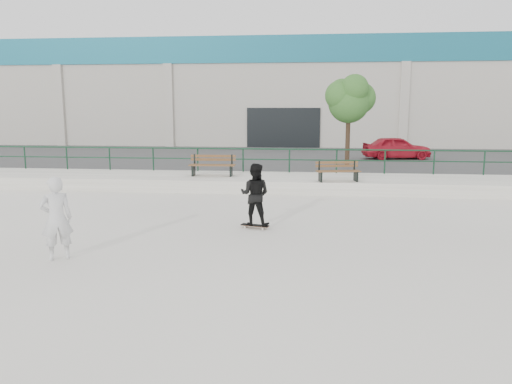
# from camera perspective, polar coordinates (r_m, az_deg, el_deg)

# --- Properties ---
(ground) EXTENTS (120.00, 120.00, 0.00)m
(ground) POSITION_cam_1_polar(r_m,az_deg,el_deg) (11.14, -3.86, -7.52)
(ground) COLOR beige
(ground) RESTS_ON ground
(ledge) EXTENTS (30.00, 3.00, 0.50)m
(ledge) POSITION_cam_1_polar(r_m,az_deg,el_deg) (20.29, 0.83, 1.11)
(ledge) COLOR beige
(ledge) RESTS_ON ground
(parking_strip) EXTENTS (60.00, 14.00, 0.50)m
(parking_strip) POSITION_cam_1_polar(r_m,az_deg,el_deg) (28.70, 2.44, 3.66)
(parking_strip) COLOR #404040
(parking_strip) RESTS_ON ground
(railing) EXTENTS (28.00, 0.06, 1.03)m
(railing) POSITION_cam_1_polar(r_m,az_deg,el_deg) (21.45, 1.17, 4.26)
(railing) COLOR #153B25
(railing) RESTS_ON ledge
(commercial_building) EXTENTS (44.20, 16.33, 8.00)m
(commercial_building) POSITION_cam_1_polar(r_m,az_deg,el_deg) (42.52, 3.78, 11.47)
(commercial_building) COLOR #B2ADA0
(commercial_building) RESTS_ON ground
(bench_left) EXTENTS (1.88, 0.60, 0.86)m
(bench_left) POSITION_cam_1_polar(r_m,az_deg,el_deg) (20.46, -5.00, 3.06)
(bench_left) COLOR brown
(bench_left) RESTS_ON ledge
(bench_right) EXTENTS (1.71, 0.81, 0.76)m
(bench_right) POSITION_cam_1_polar(r_m,az_deg,el_deg) (19.11, 9.34, 2.34)
(bench_right) COLOR brown
(bench_right) RESTS_ON ledge
(tree) EXTENTS (2.39, 2.13, 4.25)m
(tree) POSITION_cam_1_polar(r_m,az_deg,el_deg) (23.99, 10.66, 10.52)
(tree) COLOR #3F301F
(tree) RESTS_ON parking_strip
(red_car) EXTENTS (3.76, 1.98, 1.22)m
(red_car) POSITION_cam_1_polar(r_m,az_deg,el_deg) (27.98, 15.76, 4.91)
(red_car) COLOR #B41626
(red_car) RESTS_ON parking_strip
(skateboard) EXTENTS (0.81, 0.39, 0.09)m
(skateboard) POSITION_cam_1_polar(r_m,az_deg,el_deg) (13.72, -0.12, -3.86)
(skateboard) COLOR black
(skateboard) RESTS_ON ground
(standing_skater) EXTENTS (0.92, 0.76, 1.70)m
(standing_skater) POSITION_cam_1_polar(r_m,az_deg,el_deg) (13.54, -0.13, -0.28)
(standing_skater) COLOR black
(standing_skater) RESTS_ON skateboard
(seated_skater) EXTENTS (0.80, 0.73, 1.83)m
(seated_skater) POSITION_cam_1_polar(r_m,az_deg,el_deg) (11.61, -21.85, -2.83)
(seated_skater) COLOR silver
(seated_skater) RESTS_ON ground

